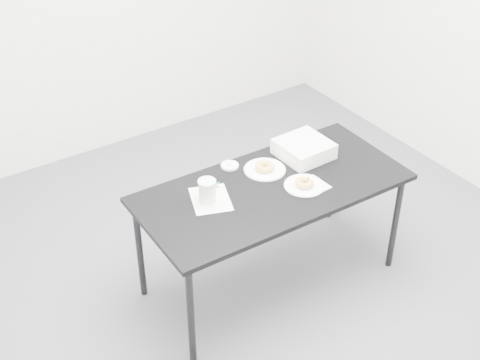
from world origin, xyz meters
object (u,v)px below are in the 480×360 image
table (272,194)px  bakery_box (304,149)px  plate_near (304,186)px  donut_far (265,166)px  donut_near (304,183)px  plate_far (265,170)px  scorecard (211,199)px  coffee_cup (207,191)px  pen (213,188)px

table → bakery_box: bakery_box is taller
plate_near → donut_far: (-0.09, 0.25, 0.02)m
donut_near → donut_far: 0.27m
table → plate_far: size_ratio=6.35×
scorecard → coffee_cup: coffee_cup is taller
table → pen: bearing=151.3°
donut_near → bakery_box: bakery_box is taller
pen → plate_near: bearing=-54.5°
donut_near → coffee_cup: 0.54m
table → scorecard: size_ratio=5.98×
plate_near → donut_near: bearing=0.0°
table → donut_far: size_ratio=13.53×
plate_near → table: bearing=145.0°
scorecard → plate_near: size_ratio=1.14×
plate_near → bakery_box: bearing=52.7°
donut_far → coffee_cup: (-0.43, -0.08, 0.04)m
donut_near → bakery_box: size_ratio=0.37×
plate_near → donut_near: donut_near is taller
plate_near → plate_far: (-0.09, 0.25, -0.00)m
table → plate_near: (0.14, -0.10, 0.06)m
scorecard → pen: size_ratio=2.15×
plate_far → scorecard: bearing=-170.2°
pen → plate_far: size_ratio=0.49×
coffee_cup → donut_far: bearing=10.5°
plate_near → donut_near: size_ratio=2.13×
pen → plate_near: pen is taller
plate_near → plate_far: plate_near is taller
donut_near → bakery_box: (0.19, 0.25, 0.02)m
bakery_box → table: bearing=-157.1°
donut_near → coffee_cup: bearing=161.4°
donut_near → bakery_box: bearing=52.7°
pen → coffee_cup: 0.14m
scorecard → pen: pen is taller
scorecard → plate_far: (0.40, 0.07, 0.00)m
table → donut_near: donut_near is taller
donut_near → donut_far: same height
plate_near → coffee_cup: (-0.51, 0.17, 0.06)m
plate_far → coffee_cup: size_ratio=1.75×
coffee_cup → pen: bearing=45.8°
donut_far → bakery_box: bakery_box is taller
scorecard → donut_near: (0.49, -0.18, 0.03)m
donut_far → donut_near: bearing=-71.1°
table → donut_near: size_ratio=14.49×
plate_far → bakery_box: 0.28m
bakery_box → donut_near: bearing=-129.0°
plate_far → coffee_cup: bearing=-169.5°
plate_near → bakery_box: 0.32m
bakery_box → plate_far: bearing=178.3°
donut_near → bakery_box: 0.32m
donut_far → bakery_box: (0.28, 0.00, 0.02)m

